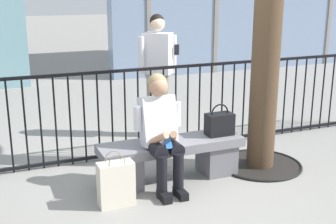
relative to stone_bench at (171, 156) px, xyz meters
The scene contains 7 objects.
ground_plane 0.27m from the stone_bench, ahead, with size 60.00×60.00×0.00m, color gray.
stone_bench is the anchor object (origin of this frame).
seated_person_with_phone 0.44m from the stone_bench, 143.58° to the right, with size 0.52×0.66×1.21m.
handbag_on_bench 0.66m from the stone_bench, ahead, with size 0.30×0.18×0.36m.
shopping_bag 0.81m from the stone_bench, 154.51° to the right, with size 0.35×0.17×0.54m.
bystander_at_railing 1.71m from the stone_bench, 74.23° to the left, with size 0.55×0.41×1.71m.
plaza_railing 0.91m from the stone_bench, 90.00° to the left, with size 7.28×0.04×1.11m.
Camera 1 is at (-1.80, -4.25, 2.07)m, focal length 48.22 mm.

